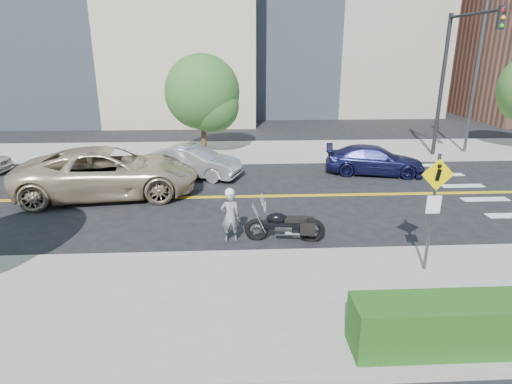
{
  "coord_description": "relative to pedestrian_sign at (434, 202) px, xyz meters",
  "views": [
    {
      "loc": [
        -0.59,
        -15.79,
        5.45
      ],
      "look_at": [
        0.07,
        -3.05,
        1.2
      ],
      "focal_mm": 30.0,
      "sensor_mm": 36.0,
      "label": 1
    }
  ],
  "objects": [
    {
      "name": "motorcyclist",
      "position": [
        -4.95,
        2.29,
        -1.14
      ],
      "size": [
        0.6,
        0.42,
        1.65
      ],
      "rotation": [
        0.0,
        0.0,
        3.23
      ],
      "color": "silver",
      "rests_on": "ground"
    },
    {
      "name": "motorcycle",
      "position": [
        -3.31,
        2.23,
        -1.26
      ],
      "size": [
        2.36,
        0.93,
        1.4
      ],
      "primitive_type": null,
      "rotation": [
        0.0,
        0.0,
        -0.1
      ],
      "color": "black",
      "rests_on": "ground"
    },
    {
      "name": "ground_plane",
      "position": [
        -4.2,
        6.31,
        -1.96
      ],
      "size": [
        120.0,
        120.0,
        0.0
      ],
      "primitive_type": "plane",
      "color": "black",
      "rests_on": "ground"
    },
    {
      "name": "parked_car_blue",
      "position": [
        1.63,
        9.28,
        -1.32
      ],
      "size": [
        4.71,
        2.71,
        1.29
      ],
      "primitive_type": "imported",
      "rotation": [
        0.0,
        0.0,
        1.35
      ],
      "color": "#181948",
      "rests_on": "ground"
    },
    {
      "name": "parked_car_silver",
      "position": [
        -6.63,
        9.19,
        -1.26
      ],
      "size": [
        4.49,
        2.9,
        1.4
      ],
      "primitive_type": "imported",
      "rotation": [
        0.0,
        0.0,
        1.2
      ],
      "color": "#9FA1A6",
      "rests_on": "ground"
    },
    {
      "name": "lamp_post",
      "position": [
        7.8,
        12.81,
        2.19
      ],
      "size": [
        0.16,
        0.16,
        8.0
      ],
      "primitive_type": "cylinder",
      "color": "#4C4C51",
      "rests_on": "sidewalk_far"
    },
    {
      "name": "sidewalk_near",
      "position": [
        -4.2,
        -1.19,
        -1.89
      ],
      "size": [
        60.0,
        5.0,
        0.15
      ],
      "primitive_type": "cube",
      "color": "#9E9B91",
      "rests_on": "ground_plane"
    },
    {
      "name": "suv",
      "position": [
        -9.68,
        6.74,
        -1.02
      ],
      "size": [
        7.14,
        3.97,
        1.89
      ],
      "primitive_type": "imported",
      "rotation": [
        0.0,
        0.0,
        1.7
      ],
      "color": "#C2AE8E",
      "rests_on": "ground"
    },
    {
      "name": "traffic_light",
      "position": [
        5.8,
        11.39,
        2.71
      ],
      "size": [
        0.28,
        4.5,
        7.0
      ],
      "color": "black",
      "rests_on": "sidewalk_far"
    },
    {
      "name": "pedestrian_sign",
      "position": [
        0.0,
        0.0,
        0.0
      ],
      "size": [
        0.78,
        0.08,
        3.0
      ],
      "color": "#4C4C51",
      "rests_on": "sidewalk_near"
    },
    {
      "name": "tree_far_a",
      "position": [
        -6.41,
        13.33,
        1.4
      ],
      "size": [
        3.89,
        3.89,
        5.31
      ],
      "rotation": [
        0.0,
        0.0,
        0.01
      ],
      "color": "#382619",
      "rests_on": "ground"
    },
    {
      "name": "sidewalk_far",
      "position": [
        -4.2,
        13.81,
        -1.89
      ],
      "size": [
        60.0,
        5.0,
        0.15
      ],
      "primitive_type": "cube",
      "color": "#9E9B91",
      "rests_on": "ground_plane"
    }
  ]
}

